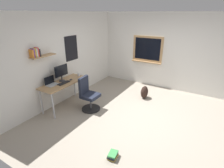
# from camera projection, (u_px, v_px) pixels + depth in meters

# --- Properties ---
(ground_plane) EXTENTS (5.20, 5.20, 0.00)m
(ground_plane) POSITION_uv_depth(u_px,v_px,m) (138.00, 119.00, 4.59)
(ground_plane) COLOR #9E9384
(ground_plane) RESTS_ON ground
(wall_back) EXTENTS (5.00, 0.30, 2.60)m
(wall_back) POSITION_uv_depth(u_px,v_px,m) (64.00, 58.00, 5.26)
(wall_back) COLOR silver
(wall_back) RESTS_ON ground
(wall_right) EXTENTS (0.22, 5.00, 2.60)m
(wall_right) POSITION_uv_depth(u_px,v_px,m) (167.00, 52.00, 6.06)
(wall_right) COLOR silver
(wall_right) RESTS_ON ground
(desk) EXTENTS (1.41, 0.57, 0.76)m
(desk) POSITION_uv_depth(u_px,v_px,m) (64.00, 85.00, 4.97)
(desk) COLOR tan
(desk) RESTS_ON ground
(office_chair) EXTENTS (0.52, 0.52, 0.95)m
(office_chair) POSITION_uv_depth(u_px,v_px,m) (88.00, 96.00, 4.91)
(office_chair) COLOR black
(office_chair) RESTS_ON ground
(laptop) EXTENTS (0.31, 0.21, 0.23)m
(laptop) POSITION_uv_depth(u_px,v_px,m) (51.00, 83.00, 4.74)
(laptop) COLOR #ADAFB5
(laptop) RESTS_ON desk
(monitor_primary) EXTENTS (0.46, 0.17, 0.46)m
(monitor_primary) POSITION_uv_depth(u_px,v_px,m) (61.00, 72.00, 4.91)
(monitor_primary) COLOR #38383D
(monitor_primary) RESTS_ON desk
(keyboard) EXTENTS (0.37, 0.13, 0.02)m
(keyboard) POSITION_uv_depth(u_px,v_px,m) (64.00, 83.00, 4.85)
(keyboard) COLOR black
(keyboard) RESTS_ON desk
(computer_mouse) EXTENTS (0.10, 0.06, 0.03)m
(computer_mouse) POSITION_uv_depth(u_px,v_px,m) (71.00, 80.00, 5.07)
(computer_mouse) COLOR #262628
(computer_mouse) RESTS_ON desk
(coffee_mug) EXTENTS (0.08, 0.08, 0.09)m
(coffee_mug) POSITION_uv_depth(u_px,v_px,m) (79.00, 75.00, 5.40)
(coffee_mug) COLOR silver
(coffee_mug) RESTS_ON desk
(backpack) EXTENTS (0.32, 0.22, 0.40)m
(backpack) POSITION_uv_depth(u_px,v_px,m) (144.00, 92.00, 5.64)
(backpack) COLOR black
(backpack) RESTS_ON ground
(book_stack_on_floor) EXTENTS (0.25, 0.19, 0.12)m
(book_stack_on_floor) POSITION_uv_depth(u_px,v_px,m) (113.00, 155.00, 3.34)
(book_stack_on_floor) COLOR gold
(book_stack_on_floor) RESTS_ON ground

